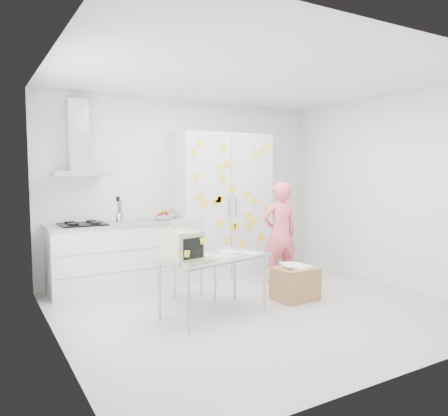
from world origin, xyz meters
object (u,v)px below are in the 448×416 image
person (280,233)px  cardboard_box (295,283)px  chair (192,255)px  desk (195,252)px

person → cardboard_box: (-0.29, -0.71, -0.53)m
cardboard_box → person: bearing=67.6°
person → cardboard_box: bearing=75.8°
chair → desk: bearing=-113.5°
person → cardboard_box: 0.93m
person → cardboard_box: person is taller
chair → cardboard_box: 1.36m
desk → chair: 0.75m
cardboard_box → chair: bearing=149.5°
desk → cardboard_box: 1.52m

